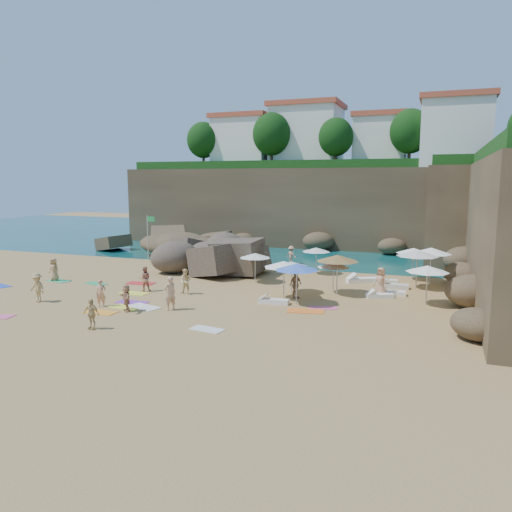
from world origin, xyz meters
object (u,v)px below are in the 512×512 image
(person_stand_4, at_px, (381,282))
(rock_outcrop, at_px, (211,271))
(parasol_2, at_px, (414,251))
(person_stand_6, at_px, (170,293))
(parasol_0, at_px, (255,256))
(person_stand_1, at_px, (145,279))
(person_stand_0, at_px, (101,293))
(parasol_1, at_px, (316,250))
(person_stand_2, at_px, (291,255))
(person_stand_5, at_px, (238,254))
(person_stand_3, at_px, (295,285))
(flag_pole, at_px, (149,232))
(lounger_0, at_px, (362,280))

(person_stand_4, bearing_deg, rock_outcrop, -166.18)
(parasol_2, relative_size, person_stand_6, 1.29)
(parasol_0, bearing_deg, person_stand_1, -138.30)
(person_stand_0, distance_m, person_stand_1, 4.14)
(parasol_0, height_order, parasol_1, parasol_0)
(person_stand_2, bearing_deg, rock_outcrop, 71.05)
(parasol_1, height_order, parasol_2, parasol_2)
(parasol_2, bearing_deg, person_stand_2, 160.92)
(person_stand_0, height_order, person_stand_5, person_stand_0)
(person_stand_0, relative_size, person_stand_4, 0.86)
(parasol_0, xyz_separation_m, parasol_1, (3.14, 4.45, -0.04))
(parasol_2, height_order, person_stand_3, parasol_2)
(person_stand_1, distance_m, person_stand_5, 12.10)
(flag_pole, relative_size, parasol_1, 1.88)
(parasol_1, relative_size, person_stand_0, 1.38)
(person_stand_3, bearing_deg, parasol_2, -11.16)
(person_stand_6, bearing_deg, parasol_1, -171.46)
(rock_outcrop, distance_m, person_stand_4, 13.73)
(rock_outcrop, height_order, person_stand_6, person_stand_6)
(parasol_1, distance_m, person_stand_2, 4.64)
(person_stand_2, bearing_deg, person_stand_3, 132.86)
(person_stand_4, distance_m, person_stand_5, 15.05)
(person_stand_6, bearing_deg, rock_outcrop, -136.03)
(person_stand_1, xyz_separation_m, person_stand_2, (5.75, 12.82, -0.02))
(person_stand_3, xyz_separation_m, person_stand_4, (4.62, 2.33, 0.05))
(person_stand_3, bearing_deg, parasol_0, 73.90)
(rock_outcrop, relative_size, parasol_0, 3.62)
(flag_pole, height_order, person_stand_2, flag_pole)
(flag_pole, height_order, person_stand_5, flag_pole)
(person_stand_2, xyz_separation_m, person_stand_6, (-1.97, -16.25, 0.16))
(rock_outcrop, xyz_separation_m, parasol_2, (14.61, 1.64, 2.05))
(parasol_0, distance_m, person_stand_4, 8.57)
(flag_pole, bearing_deg, person_stand_0, -67.25)
(person_stand_2, bearing_deg, parasol_0, 113.70)
(person_stand_1, distance_m, person_stand_4, 14.44)
(parasol_2, height_order, person_stand_0, parasol_2)
(lounger_0, bearing_deg, person_stand_6, -156.89)
(parasol_1, distance_m, person_stand_1, 12.78)
(person_stand_1, bearing_deg, parasol_1, -163.73)
(parasol_1, height_order, person_stand_6, parasol_1)
(parasol_0, xyz_separation_m, parasol_2, (9.95, 4.55, 0.22))
(rock_outcrop, height_order, person_stand_1, person_stand_1)
(parasol_0, height_order, person_stand_3, parasol_0)
(flag_pole, relative_size, person_stand_1, 2.50)
(person_stand_2, distance_m, person_stand_3, 11.94)
(person_stand_4, xyz_separation_m, person_stand_6, (-10.17, -7.18, 0.05))
(parasol_2, distance_m, person_stand_4, 6.02)
(person_stand_0, height_order, person_stand_2, person_stand_2)
(parasol_1, xyz_separation_m, person_stand_3, (0.68, -7.92, -0.97))
(flag_pole, distance_m, parasol_1, 14.90)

